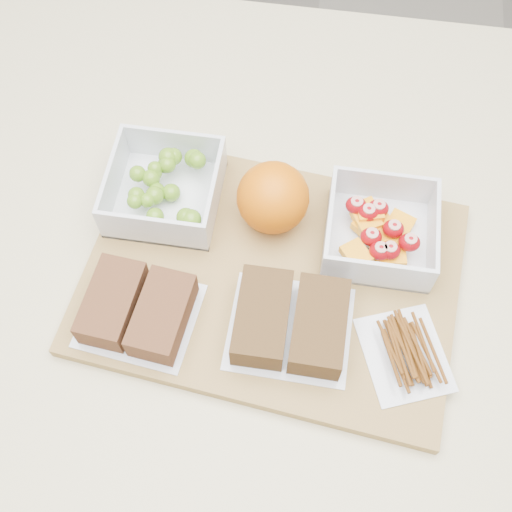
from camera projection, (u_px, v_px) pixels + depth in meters
The scene contains 9 objects.
ground at pixel (254, 439), 1.55m from camera, with size 4.00×4.00×0.00m, color gray.
counter at pixel (253, 384), 1.15m from camera, with size 1.20×0.90×0.90m, color beige.
cutting_board at pixel (271, 277), 0.74m from camera, with size 0.42×0.30×0.02m, color olive.
grape_container at pixel (166, 188), 0.76m from camera, with size 0.13×0.13×0.05m.
fruit_container at pixel (379, 232), 0.74m from camera, with size 0.12×0.12×0.05m.
orange at pixel (273, 198), 0.73m from camera, with size 0.08×0.08×0.08m, color #E06605.
sandwich_bag_left at pixel (137, 309), 0.69m from camera, with size 0.13×0.12×0.04m.
sandwich_bag_center at pixel (291, 322), 0.68m from camera, with size 0.13×0.12×0.04m.
pretzel_bag at pixel (406, 351), 0.68m from camera, with size 0.12×0.13×0.02m.
Camera 1 is at (0.06, -0.34, 1.57)m, focal length 45.00 mm.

